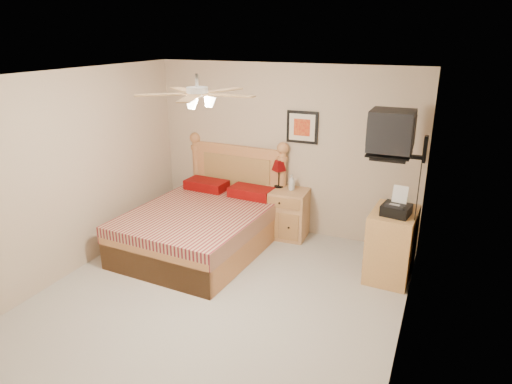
# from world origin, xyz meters

# --- Properties ---
(floor) EXTENTS (4.50, 4.50, 0.00)m
(floor) POSITION_xyz_m (0.00, 0.00, 0.00)
(floor) COLOR #A29C92
(floor) RESTS_ON ground
(ceiling) EXTENTS (4.00, 4.50, 0.04)m
(ceiling) POSITION_xyz_m (0.00, 0.00, 2.50)
(ceiling) COLOR white
(ceiling) RESTS_ON ground
(wall_back) EXTENTS (4.00, 0.04, 2.50)m
(wall_back) POSITION_xyz_m (0.00, 2.25, 1.25)
(wall_back) COLOR tan
(wall_back) RESTS_ON ground
(wall_front) EXTENTS (4.00, 0.04, 2.50)m
(wall_front) POSITION_xyz_m (0.00, -2.25, 1.25)
(wall_front) COLOR tan
(wall_front) RESTS_ON ground
(wall_left) EXTENTS (0.04, 4.50, 2.50)m
(wall_left) POSITION_xyz_m (-2.00, 0.00, 1.25)
(wall_left) COLOR tan
(wall_left) RESTS_ON ground
(wall_right) EXTENTS (0.04, 4.50, 2.50)m
(wall_right) POSITION_xyz_m (2.00, 0.00, 1.25)
(wall_right) COLOR tan
(wall_right) RESTS_ON ground
(bed) EXTENTS (1.77, 2.26, 1.40)m
(bed) POSITION_xyz_m (-0.81, 1.12, 0.70)
(bed) COLOR #C57A40
(bed) RESTS_ON ground
(nightstand) EXTENTS (0.69, 0.53, 0.72)m
(nightstand) POSITION_xyz_m (0.11, 2.00, 0.36)
(nightstand) COLOR #A06F46
(nightstand) RESTS_ON ground
(table_lamp) EXTENTS (0.25, 0.25, 0.41)m
(table_lamp) POSITION_xyz_m (-0.02, 2.09, 0.93)
(table_lamp) COLOR #5B0506
(table_lamp) RESTS_ON nightstand
(lotion_bottle) EXTENTS (0.10, 0.10, 0.23)m
(lotion_bottle) POSITION_xyz_m (0.20, 2.04, 0.84)
(lotion_bottle) COLOR silver
(lotion_bottle) RESTS_ON nightstand
(framed_picture) EXTENTS (0.46, 0.04, 0.46)m
(framed_picture) POSITION_xyz_m (0.27, 2.23, 1.62)
(framed_picture) COLOR black
(framed_picture) RESTS_ON wall_back
(dresser) EXTENTS (0.55, 0.77, 0.87)m
(dresser) POSITION_xyz_m (1.73, 1.38, 0.44)
(dresser) COLOR #B27D4A
(dresser) RESTS_ON ground
(fax_machine) EXTENTS (0.36, 0.37, 0.33)m
(fax_machine) POSITION_xyz_m (1.75, 1.27, 1.04)
(fax_machine) COLOR black
(fax_machine) RESTS_ON dresser
(magazine_lower) EXTENTS (0.20, 0.26, 0.02)m
(magazine_lower) POSITION_xyz_m (1.66, 1.64, 0.88)
(magazine_lower) COLOR beige
(magazine_lower) RESTS_ON dresser
(magazine_upper) EXTENTS (0.29, 0.34, 0.02)m
(magazine_upper) POSITION_xyz_m (1.67, 1.63, 0.91)
(magazine_upper) COLOR gray
(magazine_upper) RESTS_ON magazine_lower
(wall_tv) EXTENTS (0.56, 0.46, 0.58)m
(wall_tv) POSITION_xyz_m (1.75, 1.34, 1.81)
(wall_tv) COLOR black
(wall_tv) RESTS_ON wall_right
(ceiling_fan) EXTENTS (1.14, 1.14, 0.28)m
(ceiling_fan) POSITION_xyz_m (0.00, -0.20, 2.36)
(ceiling_fan) COLOR white
(ceiling_fan) RESTS_ON ceiling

